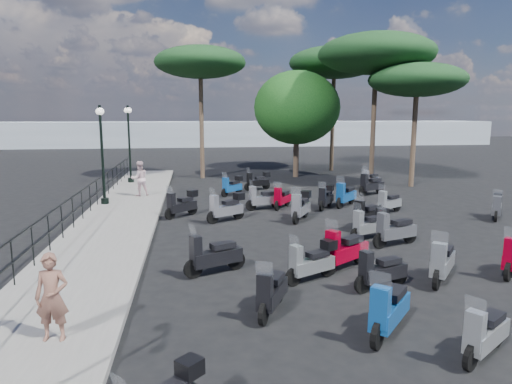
{
  "coord_description": "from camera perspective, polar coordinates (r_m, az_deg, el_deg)",
  "views": [
    {
      "loc": [
        -3.58,
        -14.17,
        4.13
      ],
      "look_at": [
        -1.28,
        2.47,
        1.2
      ],
      "focal_mm": 32.0,
      "sensor_mm": 36.0,
      "label": 1
    }
  ],
  "objects": [
    {
      "name": "scooter_3",
      "position": [
        17.51,
        -3.73,
        -2.02
      ],
      "size": [
        1.54,
        1.09,
        1.38
      ],
      "rotation": [
        0.0,
        0.0,
        2.14
      ],
      "color": "black",
      "rests_on": "ground"
    },
    {
      "name": "pine_1",
      "position": [
        28.19,
        14.81,
        16.32
      ],
      "size": [
        6.71,
        6.71,
        8.64
      ],
      "color": "#38281E",
      "rests_on": "ground"
    },
    {
      "name": "scooter_14",
      "position": [
        16.88,
        13.58,
        -2.86
      ],
      "size": [
        1.42,
        1.21,
        1.4
      ],
      "rotation": [
        0.0,
        0.0,
        2.27
      ],
      "color": "black",
      "rests_on": "ground"
    },
    {
      "name": "scooter_24",
      "position": [
        19.68,
        16.27,
        -1.33
      ],
      "size": [
        1.4,
        0.94,
        1.26
      ],
      "rotation": [
        0.0,
        0.0,
        2.12
      ],
      "color": "black",
      "rests_on": "ground"
    },
    {
      "name": "pine_3",
      "position": [
        27.11,
        19.49,
        13.01
      ],
      "size": [
        5.29,
        5.29,
        6.82
      ],
      "color": "#38281E",
      "rests_on": "ground"
    },
    {
      "name": "scooter_26",
      "position": [
        23.84,
        14.19,
        0.82
      ],
      "size": [
        1.65,
        0.99,
        1.43
      ],
      "rotation": [
        0.0,
        0.0,
        2.05
      ],
      "color": "black",
      "rests_on": "ground"
    },
    {
      "name": "scooter_4",
      "position": [
        18.46,
        -9.27,
        -1.57
      ],
      "size": [
        1.33,
        1.26,
        1.33
      ],
      "rotation": [
        0.0,
        0.0,
        2.32
      ],
      "color": "black",
      "rests_on": "ground"
    },
    {
      "name": "scooter_13",
      "position": [
        11.28,
        15.31,
        -9.57
      ],
      "size": [
        1.53,
        0.75,
        1.27
      ],
      "rotation": [
        0.0,
        0.0,
        1.92
      ],
      "color": "black",
      "rests_on": "ground"
    },
    {
      "name": "scooter_1",
      "position": [
        9.66,
        1.94,
        -12.49
      ],
      "size": [
        0.88,
        1.52,
        1.31
      ],
      "rotation": [
        0.0,
        0.0,
        2.69
      ],
      "color": "black",
      "rests_on": "ground"
    },
    {
      "name": "pine_2",
      "position": [
        29.29,
        -6.98,
        15.74
      ],
      "size": [
        5.64,
        5.64,
        8.17
      ],
      "color": "#38281E",
      "rests_on": "ground"
    },
    {
      "name": "scooter_16",
      "position": [
        24.58,
        0.21,
        1.33
      ],
      "size": [
        1.49,
        0.81,
        1.25
      ],
      "rotation": [
        0.0,
        0.0,
        1.96
      ],
      "color": "black",
      "rests_on": "ground"
    },
    {
      "name": "scooter_18",
      "position": [
        12.22,
        22.23,
        -8.18
      ],
      "size": [
        1.23,
        1.44,
        1.42
      ],
      "rotation": [
        0.0,
        0.0,
        2.45
      ],
      "color": "black",
      "rests_on": "ground"
    },
    {
      "name": "scooter_15",
      "position": [
        20.63,
        11.13,
        -0.44
      ],
      "size": [
        1.31,
        1.39,
        1.43
      ],
      "rotation": [
        0.0,
        0.0,
        2.39
      ],
      "color": "black",
      "rests_on": "ground"
    },
    {
      "name": "woman",
      "position": [
        8.94,
        -24.15,
        -11.89
      ],
      "size": [
        0.6,
        0.41,
        1.58
      ],
      "primitive_type": "imported",
      "rotation": [
        0.0,
        0.0,
        -0.05
      ],
      "color": "brown",
      "rests_on": "sidewalk"
    },
    {
      "name": "scooter_21",
      "position": [
        20.06,
        8.74,
        -0.73
      ],
      "size": [
        1.02,
        1.39,
        1.26
      ],
      "rotation": [
        0.0,
        0.0,
        2.55
      ],
      "color": "black",
      "rests_on": "ground"
    },
    {
      "name": "pine_0",
      "position": [
        33.52,
        9.76,
        15.62
      ],
      "size": [
        6.36,
        6.36,
        8.7
      ],
      "color": "#38281E",
      "rests_on": "ground"
    },
    {
      "name": "scooter_11",
      "position": [
        8.93,
        26.69,
        -15.64
      ],
      "size": [
        1.35,
        0.99,
        1.25
      ],
      "rotation": [
        0.0,
        0.0,
        2.18
      ],
      "color": "black",
      "rests_on": "ground"
    },
    {
      "name": "scooter_19",
      "position": [
        15.52,
        14.04,
        -3.99
      ],
      "size": [
        1.52,
        0.87,
        1.29
      ],
      "rotation": [
        0.0,
        0.0,
        1.99
      ],
      "color": "black",
      "rests_on": "ground"
    },
    {
      "name": "scooter_8",
      "position": [
        17.7,
        5.65,
        -1.88
      ],
      "size": [
        1.08,
        1.61,
        1.42
      ],
      "rotation": [
        0.0,
        0.0,
        2.61
      ],
      "color": "black",
      "rests_on": "ground"
    },
    {
      "name": "scooter_9",
      "position": [
        19.58,
        0.88,
        -0.9
      ],
      "size": [
        1.65,
        0.7,
        1.34
      ],
      "rotation": [
        0.0,
        0.0,
        1.84
      ],
      "color": "black",
      "rests_on": "ground"
    },
    {
      "name": "sidewalk",
      "position": [
        17.89,
        -17.07,
        -3.66
      ],
      "size": [
        3.0,
        30.0,
        0.15
      ],
      "primitive_type": "cube",
      "color": "slate",
      "rests_on": "ground"
    },
    {
      "name": "scooter_6",
      "position": [
        11.47,
        7.0,
        -8.73
      ],
      "size": [
        1.47,
        0.92,
        1.27
      ],
      "rotation": [
        0.0,
        0.0,
        2.05
      ],
      "color": "black",
      "rests_on": "ground"
    },
    {
      "name": "scooter_25",
      "position": [
        20.22,
        27.87,
        -1.68
      ],
      "size": [
        1.09,
        1.36,
        1.27
      ],
      "rotation": [
        0.0,
        0.0,
        2.5
      ],
      "color": "black",
      "rests_on": "ground"
    },
    {
      "name": "scooter_10",
      "position": [
        19.89,
        3.27,
        -0.84
      ],
      "size": [
        0.97,
        1.36,
        1.25
      ],
      "rotation": [
        0.0,
        0.0,
        2.55
      ],
      "color": "black",
      "rests_on": "ground"
    },
    {
      "name": "scooter_5",
      "position": [
        23.0,
        -3.01,
        0.71
      ],
      "size": [
        1.19,
        1.21,
        1.24
      ],
      "rotation": [
        0.0,
        0.0,
        2.37
      ],
      "color": "black",
      "rests_on": "ground"
    },
    {
      "name": "ground",
      "position": [
        15.19,
        6.11,
        -5.94
      ],
      "size": [
        120.0,
        120.0,
        0.0
      ],
      "primitive_type": "plane",
      "color": "black",
      "rests_on": "ground"
    },
    {
      "name": "scooter_7",
      "position": [
        12.42,
        11.05,
        -7.24
      ],
      "size": [
        1.58,
        1.15,
        1.47
      ],
      "rotation": [
        0.0,
        0.0,
        2.17
      ],
      "color": "black",
      "rests_on": "ground"
    },
    {
      "name": "distant_hills",
      "position": [
        59.34,
        -4.43,
        7.32
      ],
      "size": [
        70.0,
        8.0,
        3.0
      ],
      "primitive_type": "cube",
      "color": "gray",
      "rests_on": "ground"
    },
    {
      "name": "lamp_post_1",
      "position": [
        20.98,
        -18.71,
        5.2
      ],
      "size": [
        0.54,
        1.24,
        4.3
      ],
      "rotation": [
        0.0,
        0.0,
        0.25
      ],
      "color": "black",
      "rests_on": "sidewalk"
    },
    {
      "name": "lamp_post_2",
      "position": [
        27.2,
        -15.58,
        6.42
      ],
      "size": [
        0.57,
        1.26,
        4.39
      ],
      "rotation": [
        0.0,
        0.0,
        0.27
      ],
      "color": "black",
      "rests_on": "sidewalk"
    },
    {
      "name": "scooter_20",
      "position": [
        14.93,
        16.94,
        -4.66
      ],
      "size": [
        1.7,
        0.83,
        1.41
      ],
      "rotation": [
        0.0,
        0.0,
        1.92
      ],
      "color": "black",
      "rests_on": "ground"
    },
    {
      "name": "scooter_22",
      "position": [
        25.91,
        14.11,
        1.44
      ],
      "size": [
        1.39,
        1.07,
        1.31
      ],
      "rotation": [
        0.0,
        0.0,
        2.2
      ],
      "color": "black",
      "rests_on": "ground"
    },
    {
      "name": "pedestrian_far",
      "position": [
        22.72,
        -14.34,
        1.65
      ],
      "size": [
        0.99,
        0.89,
        1.69
      ],
      "primitive_type": "imported",
      "rotation": [
        0.0,
        0.0,
        3.5
      ],
      "color": "silver",
      "rests_on": "sidewalk"
    },
    {
      "name": "scooter_2",
      "position": [
        11.9,
        -5.32,
        -7.99
      ],
      "size": [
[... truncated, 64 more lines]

